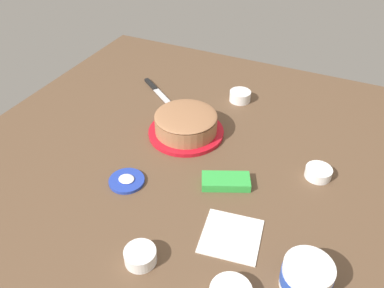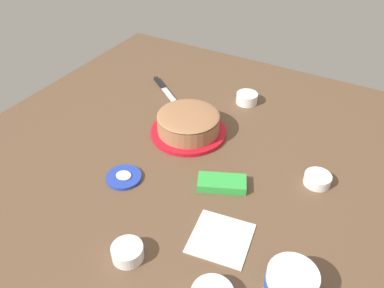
# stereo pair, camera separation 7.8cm
# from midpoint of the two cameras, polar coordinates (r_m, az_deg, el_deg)

# --- Properties ---
(ground_plane) EXTENTS (1.54, 1.54, 0.00)m
(ground_plane) POSITION_cam_midpoint_polar(r_m,az_deg,el_deg) (1.24, 2.11, -2.91)
(ground_plane) COLOR brown
(frosted_cake) EXTENTS (0.26, 0.26, 0.09)m
(frosted_cake) POSITION_cam_midpoint_polar(r_m,az_deg,el_deg) (1.35, 1.13, 2.87)
(frosted_cake) COLOR red
(frosted_cake) RESTS_ON ground_plane
(frosting_tub) EXTENTS (0.12, 0.12, 0.08)m
(frosting_tub) POSITION_cam_midpoint_polar(r_m,az_deg,el_deg) (0.95, 16.58, -18.90)
(frosting_tub) COLOR white
(frosting_tub) RESTS_ON ground_plane
(frosting_tub_lid) EXTENTS (0.11, 0.11, 0.02)m
(frosting_tub_lid) POSITION_cam_midpoint_polar(r_m,az_deg,el_deg) (1.20, -8.01, -4.81)
(frosting_tub_lid) COLOR #233DAD
(frosting_tub_lid) RESTS_ON ground_plane
(spreading_knife) EXTENTS (0.20, 0.15, 0.01)m
(spreading_knife) POSITION_cam_midpoint_polar(r_m,az_deg,el_deg) (1.62, -2.73, 8.04)
(spreading_knife) COLOR silver
(spreading_knife) RESTS_ON ground_plane
(sprinkle_bowl_blue) EXTENTS (0.08, 0.08, 0.03)m
(sprinkle_bowl_blue) POSITION_cam_midpoint_polar(r_m,az_deg,el_deg) (1.24, 19.48, -4.86)
(sprinkle_bowl_blue) COLOR white
(sprinkle_bowl_blue) RESTS_ON ground_plane
(sprinkle_bowl_green) EXTENTS (0.08, 0.08, 0.04)m
(sprinkle_bowl_green) POSITION_cam_midpoint_polar(r_m,az_deg,el_deg) (1.55, 9.36, 6.62)
(sprinkle_bowl_green) COLOR white
(sprinkle_bowl_green) RESTS_ON ground_plane
(sprinkle_bowl_pink) EXTENTS (0.08, 0.08, 0.04)m
(sprinkle_bowl_pink) POSITION_cam_midpoint_polar(r_m,az_deg,el_deg) (1.00, -7.05, -15.33)
(sprinkle_bowl_pink) COLOR white
(sprinkle_bowl_pink) RESTS_ON ground_plane
(candy_box_lower) EXTENTS (0.16, 0.12, 0.03)m
(candy_box_lower) POSITION_cam_midpoint_polar(r_m,az_deg,el_deg) (1.17, 6.27, -5.71)
(candy_box_lower) COLOR green
(candy_box_lower) RESTS_ON ground_plane
(paper_napkin) EXTENTS (0.17, 0.17, 0.01)m
(paper_napkin) POSITION_cam_midpoint_polar(r_m,az_deg,el_deg) (1.04, 6.40, -13.41)
(paper_napkin) COLOR white
(paper_napkin) RESTS_ON ground_plane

